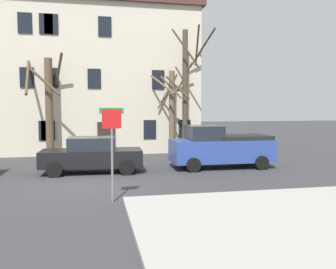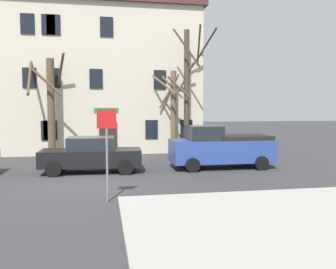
{
  "view_description": "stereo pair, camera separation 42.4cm",
  "coord_description": "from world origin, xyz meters",
  "px_view_note": "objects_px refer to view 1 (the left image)",
  "views": [
    {
      "loc": [
        0.38,
        -14.06,
        2.99
      ],
      "look_at": [
        4.08,
        3.85,
        1.61
      ],
      "focal_mm": 38.05,
      "sensor_mm": 36.0,
      "label": 1
    },
    {
      "loc": [
        0.8,
        -14.14,
        2.99
      ],
      "look_at": [
        4.08,
        3.85,
        1.61
      ],
      "focal_mm": 38.05,
      "sensor_mm": 36.0,
      "label": 2
    }
  ],
  "objects_px": {
    "building_main": "(96,70)",
    "car_black_sedan": "(92,155)",
    "tree_bare_far": "(186,87)",
    "street_sign_pole": "(112,137)",
    "tree_bare_near": "(48,104)",
    "tree_bare_mid": "(172,108)",
    "pickup_truck_blue": "(220,147)"
  },
  "relations": [
    {
      "from": "building_main",
      "to": "car_black_sedan",
      "type": "distance_m",
      "value": 10.49
    },
    {
      "from": "tree_bare_far",
      "to": "street_sign_pole",
      "type": "height_order",
      "value": "tree_bare_far"
    },
    {
      "from": "car_black_sedan",
      "to": "building_main",
      "type": "bearing_deg",
      "value": 88.16
    },
    {
      "from": "tree_bare_near",
      "to": "tree_bare_mid",
      "type": "relative_size",
      "value": 1.06
    },
    {
      "from": "street_sign_pole",
      "to": "tree_bare_mid",
      "type": "bearing_deg",
      "value": 68.44
    },
    {
      "from": "building_main",
      "to": "pickup_truck_blue",
      "type": "bearing_deg",
      "value": -56.89
    },
    {
      "from": "street_sign_pole",
      "to": "car_black_sedan",
      "type": "bearing_deg",
      "value": 96.99
    },
    {
      "from": "tree_bare_mid",
      "to": "tree_bare_far",
      "type": "xyz_separation_m",
      "value": [
        0.9,
        -0.12,
        1.3
      ]
    },
    {
      "from": "building_main",
      "to": "car_black_sedan",
      "type": "height_order",
      "value": "building_main"
    },
    {
      "from": "car_black_sedan",
      "to": "street_sign_pole",
      "type": "bearing_deg",
      "value": -83.01
    },
    {
      "from": "building_main",
      "to": "street_sign_pole",
      "type": "bearing_deg",
      "value": -88.56
    },
    {
      "from": "pickup_truck_blue",
      "to": "tree_bare_near",
      "type": "bearing_deg",
      "value": 150.1
    },
    {
      "from": "tree_bare_mid",
      "to": "street_sign_pole",
      "type": "relative_size",
      "value": 1.96
    },
    {
      "from": "tree_bare_far",
      "to": "pickup_truck_blue",
      "type": "distance_m",
      "value": 6.09
    },
    {
      "from": "tree_bare_mid",
      "to": "car_black_sedan",
      "type": "xyz_separation_m",
      "value": [
        -4.95,
        -5.36,
        -2.18
      ]
    },
    {
      "from": "tree_bare_near",
      "to": "pickup_truck_blue",
      "type": "relative_size",
      "value": 1.23
    },
    {
      "from": "tree_bare_far",
      "to": "tree_bare_mid",
      "type": "bearing_deg",
      "value": 172.42
    },
    {
      "from": "building_main",
      "to": "tree_bare_far",
      "type": "xyz_separation_m",
      "value": [
        5.55,
        -4.06,
        -1.37
      ]
    },
    {
      "from": "tree_bare_near",
      "to": "street_sign_pole",
      "type": "xyz_separation_m",
      "value": [
        3.16,
        -10.63,
        -1.1
      ]
    },
    {
      "from": "pickup_truck_blue",
      "to": "tree_bare_far",
      "type": "bearing_deg",
      "value": 94.8
    },
    {
      "from": "tree_bare_mid",
      "to": "pickup_truck_blue",
      "type": "height_order",
      "value": "tree_bare_mid"
    },
    {
      "from": "street_sign_pole",
      "to": "tree_bare_far",
      "type": "bearing_deg",
      "value": 64.18
    },
    {
      "from": "pickup_truck_blue",
      "to": "street_sign_pole",
      "type": "relative_size",
      "value": 1.68
    },
    {
      "from": "building_main",
      "to": "car_black_sedan",
      "type": "bearing_deg",
      "value": -91.84
    },
    {
      "from": "street_sign_pole",
      "to": "tree_bare_near",
      "type": "bearing_deg",
      "value": 106.54
    },
    {
      "from": "tree_bare_near",
      "to": "pickup_truck_blue",
      "type": "distance_m",
      "value": 10.34
    },
    {
      "from": "street_sign_pole",
      "to": "pickup_truck_blue",
      "type": "bearing_deg",
      "value": 44.92
    },
    {
      "from": "tree_bare_mid",
      "to": "tree_bare_near",
      "type": "bearing_deg",
      "value": -178.53
    },
    {
      "from": "tree_bare_near",
      "to": "tree_bare_mid",
      "type": "xyz_separation_m",
      "value": [
        7.43,
        0.19,
        -0.18
      ]
    },
    {
      "from": "building_main",
      "to": "pickup_truck_blue",
      "type": "xyz_separation_m",
      "value": [
        5.98,
        -9.17,
        -4.65
      ]
    },
    {
      "from": "building_main",
      "to": "tree_bare_far",
      "type": "relative_size",
      "value": 1.76
    },
    {
      "from": "car_black_sedan",
      "to": "street_sign_pole",
      "type": "height_order",
      "value": "street_sign_pole"
    }
  ]
}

